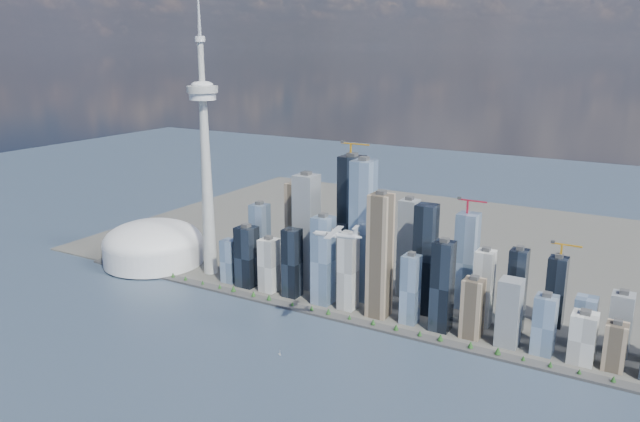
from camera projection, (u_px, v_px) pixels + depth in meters
The scene contains 9 objects.
ground at pixel (237, 386), 813.51m from camera, with size 4000.00×4000.00×0.00m, color #2F4253.
seawall at pixel (330, 316), 1022.39m from camera, with size 1100.00×22.00×4.00m, color #383838.
land at pixel (427, 244), 1399.40m from camera, with size 1400.00×900.00×3.00m, color #4C4C47.
shoreline_trees at pixel (330, 312), 1020.66m from camera, with size 960.53×7.20×8.80m.
skyscraper_cluster at pixel (386, 260), 1045.76m from camera, with size 736.00×142.00×265.69m.
needle_tower at pixel (205, 154), 1158.19m from camera, with size 56.00×56.00×550.50m.
dome_stadium at pixel (153, 245), 1267.49m from camera, with size 200.00×200.00×86.00m.
airplane at pixel (337, 234), 866.54m from camera, with size 72.66×64.59×17.77m.
sailboat_west at pixel (280, 353), 896.06m from camera, with size 6.27×3.93×9.00m.
Camera 1 is at (458.14, -576.58, 428.70)m, focal length 35.00 mm.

